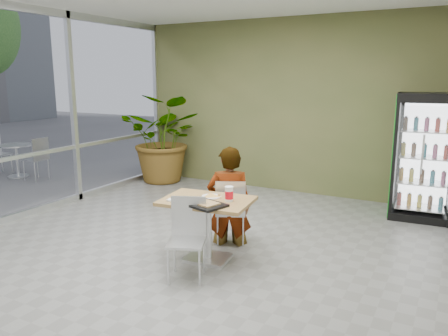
{
  "coord_description": "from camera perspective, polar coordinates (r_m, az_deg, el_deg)",
  "views": [
    {
      "loc": [
        2.85,
        -4.21,
        2.15
      ],
      "look_at": [
        0.25,
        0.59,
        1.0
      ],
      "focal_mm": 35.0,
      "sensor_mm": 36.0,
      "label": 1
    }
  ],
  "objects": [
    {
      "name": "chair_far",
      "position": [
        5.64,
        0.87,
        -5.08
      ],
      "size": [
        0.51,
        0.51,
        0.86
      ],
      "rotation": [
        0.0,
        0.0,
        3.59
      ],
      "color": "silver",
      "rests_on": "ground"
    },
    {
      "name": "ground",
      "position": [
        5.52,
        -5.3,
        -11.07
      ],
      "size": [
        7.0,
        7.0,
        0.0
      ],
      "primitive_type": "plane",
      "color": "slate",
      "rests_on": "ground"
    },
    {
      "name": "potted_plant",
      "position": [
        9.04,
        -7.69,
        3.85
      ],
      "size": [
        1.88,
        1.71,
        1.8
      ],
      "primitive_type": "imported",
      "rotation": [
        0.0,
        0.0,
        0.21
      ],
      "color": "#2D5E25",
      "rests_on": "ground"
    },
    {
      "name": "room_envelope",
      "position": [
        5.12,
        -5.65,
        5.67
      ],
      "size": [
        6.0,
        7.0,
        3.2
      ],
      "primitive_type": null,
      "color": "silver",
      "rests_on": "ground"
    },
    {
      "name": "dining_table",
      "position": [
        5.14,
        -2.21,
        -6.38
      ],
      "size": [
        1.11,
        0.84,
        0.75
      ],
      "rotation": [
        0.0,
        0.0,
        0.12
      ],
      "color": "#9E7743",
      "rests_on": "ground"
    },
    {
      "name": "storefront_frame",
      "position": [
        7.23,
        -25.91,
        6.35
      ],
      "size": [
        0.1,
        7.0,
        3.2
      ],
      "primitive_type": null,
      "color": "silver",
      "rests_on": "ground"
    },
    {
      "name": "napkin_stack",
      "position": [
        5.05,
        -6.25,
        -4.12
      ],
      "size": [
        0.17,
        0.17,
        0.02
      ],
      "primitive_type": "cube",
      "rotation": [
        0.0,
        0.0,
        0.02
      ],
      "color": "white",
      "rests_on": "dining_table"
    },
    {
      "name": "pizza_plate",
      "position": [
        5.17,
        -1.65,
        -3.63
      ],
      "size": [
        0.33,
        0.31,
        0.03
      ],
      "color": "white",
      "rests_on": "dining_table"
    },
    {
      "name": "beverage_fridge",
      "position": [
        7.23,
        24.62,
        1.31
      ],
      "size": [
        0.92,
        0.73,
        1.91
      ],
      "rotation": [
        0.0,
        0.0,
        0.07
      ],
      "color": "black",
      "rests_on": "ground"
    },
    {
      "name": "soda_cup",
      "position": [
        4.97,
        0.67,
        -3.44
      ],
      "size": [
        0.1,
        0.1,
        0.17
      ],
      "color": "white",
      "rests_on": "dining_table"
    },
    {
      "name": "cafeteria_tray",
      "position": [
        4.83,
        -2.57,
        -4.79
      ],
      "size": [
        0.53,
        0.44,
        0.03
      ],
      "primitive_type": "cube",
      "rotation": [
        0.0,
        0.0,
        -0.27
      ],
      "color": "black",
      "rests_on": "dining_table"
    },
    {
      "name": "chair_near",
      "position": [
        4.79,
        -4.78,
        -8.18
      ],
      "size": [
        0.51,
        0.51,
        0.87
      ],
      "rotation": [
        0.0,
        0.0,
        0.4
      ],
      "color": "silver",
      "rests_on": "ground"
    },
    {
      "name": "seated_woman",
      "position": [
        5.68,
        0.67,
        -5.06
      ],
      "size": [
        0.69,
        0.59,
        1.58
      ],
      "primitive_type": "imported",
      "rotation": [
        0.0,
        0.0,
        3.59
      ],
      "color": "black",
      "rests_on": "ground"
    }
  ]
}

